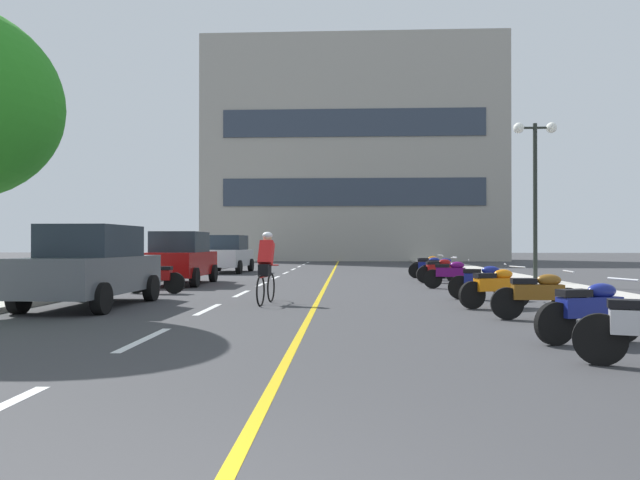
# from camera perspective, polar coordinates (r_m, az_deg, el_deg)

# --- Properties ---
(ground_plane) EXTENTS (140.00, 140.00, 0.00)m
(ground_plane) POSITION_cam_1_polar(r_m,az_deg,el_deg) (23.67, 0.27, -3.77)
(ground_plane) COLOR #38383A
(curb_left) EXTENTS (2.40, 72.00, 0.12)m
(curb_left) POSITION_cam_1_polar(r_m,az_deg,el_deg) (27.87, -14.45, -3.12)
(curb_left) COLOR #B7B2A8
(curb_left) RESTS_ON ground
(curb_right) EXTENTS (2.40, 72.00, 0.12)m
(curb_right) POSITION_cam_1_polar(r_m,az_deg,el_deg) (27.35, 15.82, -3.17)
(curb_right) COLOR #B7B2A8
(curb_right) RESTS_ON ground
(lane_dash_1) EXTENTS (0.14, 2.20, 0.01)m
(lane_dash_1) POSITION_cam_1_polar(r_m,az_deg,el_deg) (9.21, -16.48, -9.11)
(lane_dash_1) COLOR silver
(lane_dash_1) RESTS_ON ground
(lane_dash_2) EXTENTS (0.14, 2.20, 0.01)m
(lane_dash_2) POSITION_cam_1_polar(r_m,az_deg,el_deg) (13.03, -10.67, -6.54)
(lane_dash_2) COLOR silver
(lane_dash_2) RESTS_ON ground
(lane_dash_3) EXTENTS (0.14, 2.20, 0.01)m
(lane_dash_3) POSITION_cam_1_polar(r_m,az_deg,el_deg) (16.93, -7.53, -5.12)
(lane_dash_3) COLOR silver
(lane_dash_3) RESTS_ON ground
(lane_dash_4) EXTENTS (0.14, 2.20, 0.01)m
(lane_dash_4) POSITION_cam_1_polar(r_m,az_deg,el_deg) (20.86, -5.58, -4.22)
(lane_dash_4) COLOR silver
(lane_dash_4) RESTS_ON ground
(lane_dash_5) EXTENTS (0.14, 2.20, 0.01)m
(lane_dash_5) POSITION_cam_1_polar(r_m,az_deg,el_deg) (24.82, -4.26, -3.60)
(lane_dash_5) COLOR silver
(lane_dash_5) RESTS_ON ground
(lane_dash_6) EXTENTS (0.14, 2.20, 0.01)m
(lane_dash_6) POSITION_cam_1_polar(r_m,az_deg,el_deg) (28.79, -3.30, -3.16)
(lane_dash_6) COLOR silver
(lane_dash_6) RESTS_ON ground
(lane_dash_7) EXTENTS (0.14, 2.20, 0.01)m
(lane_dash_7) POSITION_cam_1_polar(r_m,az_deg,el_deg) (32.77, -2.57, -2.82)
(lane_dash_7) COLOR silver
(lane_dash_7) RESTS_ON ground
(lane_dash_8) EXTENTS (0.14, 2.20, 0.01)m
(lane_dash_8) POSITION_cam_1_polar(r_m,az_deg,el_deg) (36.75, -2.00, -2.55)
(lane_dash_8) COLOR silver
(lane_dash_8) RESTS_ON ground
(lane_dash_9) EXTENTS (0.14, 2.20, 0.01)m
(lane_dash_9) POSITION_cam_1_polar(r_m,az_deg,el_deg) (40.74, -1.55, -2.34)
(lane_dash_9) COLOR silver
(lane_dash_9) RESTS_ON ground
(lane_dash_10) EXTENTS (0.14, 2.20, 0.01)m
(lane_dash_10) POSITION_cam_1_polar(r_m,az_deg,el_deg) (44.72, -1.17, -2.16)
(lane_dash_10) COLOR silver
(lane_dash_10) RESTS_ON ground
(lane_dash_11) EXTENTS (0.14, 2.20, 0.01)m
(lane_dash_11) POSITION_cam_1_polar(r_m,az_deg,el_deg) (48.71, -0.86, -2.02)
(lane_dash_11) COLOR silver
(lane_dash_11) RESTS_ON ground
(centre_line_yellow) EXTENTS (0.12, 66.00, 0.01)m
(centre_line_yellow) POSITION_cam_1_polar(r_m,az_deg,el_deg) (26.65, 1.08, -3.38)
(centre_line_yellow) COLOR gold
(centre_line_yellow) RESTS_ON ground
(office_building) EXTENTS (25.00, 6.87, 18.51)m
(office_building) POSITION_cam_1_polar(r_m,az_deg,el_deg) (51.58, 3.18, 8.39)
(office_building) COLOR #9E998E
(office_building) RESTS_ON ground
(street_lamp_mid) EXTENTS (1.46, 0.36, 5.41)m
(street_lamp_mid) POSITION_cam_1_polar(r_m,az_deg,el_deg) (21.61, 19.92, 6.68)
(street_lamp_mid) COLOR black
(street_lamp_mid) RESTS_ON curb_right
(parked_car_near) EXTENTS (2.00, 4.24, 1.82)m
(parked_car_near) POSITION_cam_1_polar(r_m,az_deg,el_deg) (14.21, -21.03, -2.32)
(parked_car_near) COLOR black
(parked_car_near) RESTS_ON ground
(parked_car_mid) EXTENTS (1.96, 4.22, 1.82)m
(parked_car_mid) POSITION_cam_1_polar(r_m,az_deg,el_deg) (21.15, -13.25, -1.68)
(parked_car_mid) COLOR black
(parked_car_mid) RESTS_ON ground
(parked_car_far) EXTENTS (2.04, 4.26, 1.82)m
(parked_car_far) POSITION_cam_1_polar(r_m,az_deg,el_deg) (29.42, -8.81, -1.32)
(parked_car_far) COLOR black
(parked_car_far) RESTS_ON ground
(motorcycle_2) EXTENTS (1.66, 0.72, 0.92)m
(motorcycle_2) POSITION_cam_1_polar(r_m,az_deg,el_deg) (9.23, 24.48, -6.14)
(motorcycle_2) COLOR black
(motorcycle_2) RESTS_ON ground
(motorcycle_3) EXTENTS (1.70, 0.60, 0.92)m
(motorcycle_3) POSITION_cam_1_polar(r_m,az_deg,el_deg) (11.70, 20.20, -4.92)
(motorcycle_3) COLOR black
(motorcycle_3) RESTS_ON ground
(motorcycle_4) EXTENTS (1.65, 0.75, 0.92)m
(motorcycle_4) POSITION_cam_1_polar(r_m,az_deg,el_deg) (13.53, 16.47, -4.31)
(motorcycle_4) COLOR black
(motorcycle_4) RESTS_ON ground
(motorcycle_5) EXTENTS (1.69, 0.63, 0.92)m
(motorcycle_5) POSITION_cam_1_polar(r_m,az_deg,el_deg) (15.50, 15.35, -3.81)
(motorcycle_5) COLOR black
(motorcycle_5) RESTS_ON ground
(motorcycle_6) EXTENTS (1.70, 0.60, 0.92)m
(motorcycle_6) POSITION_cam_1_polar(r_m,az_deg,el_deg) (17.46, -15.53, -3.42)
(motorcycle_6) COLOR black
(motorcycle_6) RESTS_ON ground
(motorcycle_7) EXTENTS (1.69, 0.61, 0.92)m
(motorcycle_7) POSITION_cam_1_polar(r_m,az_deg,el_deg) (19.04, 12.45, -3.17)
(motorcycle_7) COLOR black
(motorcycle_7) RESTS_ON ground
(motorcycle_8) EXTENTS (1.69, 0.61, 0.92)m
(motorcycle_8) POSITION_cam_1_polar(r_m,az_deg,el_deg) (21.82, 11.40, -2.81)
(motorcycle_8) COLOR black
(motorcycle_8) RESTS_ON ground
(motorcycle_9) EXTENTS (1.70, 0.60, 0.92)m
(motorcycle_9) POSITION_cam_1_polar(r_m,az_deg,el_deg) (23.35, 11.51, -2.65)
(motorcycle_9) COLOR black
(motorcycle_9) RESTS_ON ground
(motorcycle_10) EXTENTS (1.70, 0.60, 0.92)m
(motorcycle_10) POSITION_cam_1_polar(r_m,az_deg,el_deg) (24.71, 10.46, -2.52)
(motorcycle_10) COLOR black
(motorcycle_10) RESTS_ON ground
(motorcycle_11) EXTENTS (1.69, 0.62, 0.92)m
(motorcycle_11) POSITION_cam_1_polar(r_m,az_deg,el_deg) (26.98, 10.38, -2.34)
(motorcycle_11) COLOR black
(motorcycle_11) RESTS_ON ground
(cyclist_rider) EXTENTS (0.43, 1.77, 1.71)m
(cyclist_rider) POSITION_cam_1_polar(r_m,az_deg,el_deg) (14.05, -5.20, -2.48)
(cyclist_rider) COLOR black
(cyclist_rider) RESTS_ON ground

